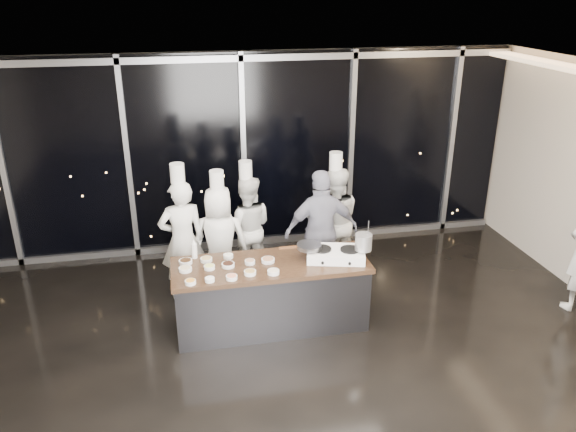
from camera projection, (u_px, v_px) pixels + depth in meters
name	position (u px, v px, depth m)	size (l,w,h in m)	color
ground	(285.00, 367.00, 6.54)	(9.00, 9.00, 0.00)	black
room_shell	(301.00, 184.00, 5.71)	(9.02, 7.02, 3.21)	#BDB2A2
window_wall	(243.00, 154.00, 9.03)	(8.90, 0.11, 3.20)	black
demo_counter	(271.00, 294.00, 7.18)	(2.46, 0.86, 0.90)	#343338
stove	(336.00, 254.00, 7.11)	(0.81, 0.61, 0.14)	white
frying_pan	(308.00, 246.00, 7.08)	(0.57, 0.38, 0.05)	slate
stock_pot	(364.00, 242.00, 7.01)	(0.21, 0.21, 0.21)	silver
prep_bowls	(225.00, 267.00, 6.86)	(1.19, 0.71, 0.05)	white
squeeze_bottle	(194.00, 249.00, 7.10)	(0.07, 0.07, 0.26)	silver
chef_far_left	(183.00, 239.00, 7.69)	(0.69, 0.50, 1.97)	silver
chef_left	(220.00, 240.00, 7.84)	(0.86, 0.63, 1.83)	silver
chef_center	(247.00, 227.00, 8.28)	(0.85, 0.70, 1.82)	silver
guest	(321.00, 232.00, 7.90)	(1.07, 0.47, 1.80)	#131436
chef_right	(334.00, 221.00, 8.40)	(0.86, 0.69, 1.91)	silver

